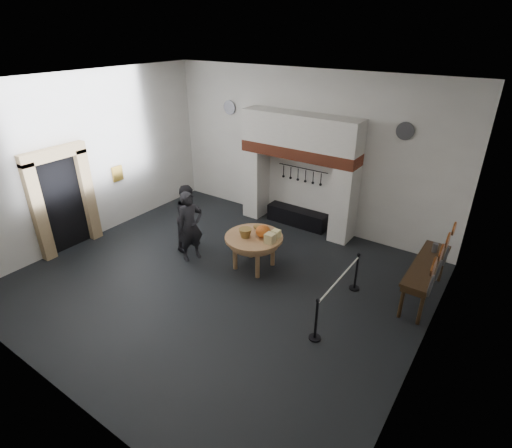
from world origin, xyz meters
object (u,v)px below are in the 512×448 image
Objects in this scene: barrier_post_near at (316,320)px; barrier_post_far at (356,272)px; side_table at (427,265)px; visitor_near at (190,226)px; visitor_far at (190,217)px; work_table at (254,237)px; iron_range at (297,217)px.

barrier_post_near is 1.00× the size of barrier_post_far.
side_table is 2.44× the size of barrier_post_near.
side_table is at bearing -50.40° from visitor_near.
visitor_far is at bearing -170.94° from barrier_post_far.
iron_range is at bearing 96.01° from work_table.
barrier_post_near is at bearing -56.56° from iron_range.
barrier_post_near is at bearing -30.47° from work_table.
visitor_near is 2.05× the size of barrier_post_far.
work_table is at bearing -87.38° from visitor_far.
visitor_far is (-1.99, -0.16, 0.07)m from work_table.
work_table is 1.59× the size of barrier_post_near.
visitor_far reaches higher than iron_range.
barrier_post_near is (4.45, -1.29, -0.46)m from visitor_far.
visitor_near reaches higher than barrier_post_near.
work_table is 2.89m from barrier_post_near.
visitor_near is at bearing -164.68° from barrier_post_far.
side_table is 2.89m from barrier_post_near.
barrier_post_far reaches higher than iron_range.
visitor_near is at bearing -160.57° from work_table.
work_table is at bearing -47.80° from visitor_near.
barrier_post_near is at bearing -79.63° from visitor_near.
visitor_far is 4.53m from barrier_post_far.
barrier_post_near reaches higher than work_table.
visitor_near reaches higher than work_table.
iron_range is at bearing 141.79° from barrier_post_far.
visitor_far reaches higher than barrier_post_near.
barrier_post_near is (2.75, -4.16, 0.20)m from iron_range.
barrier_post_far is at bearing -82.92° from visitor_far.
visitor_far is (-0.40, 0.40, -0.02)m from visitor_near.
barrier_post_far is at bearing 12.58° from work_table.
iron_range is 1.05× the size of visitor_far.
side_table is (3.81, 1.07, 0.03)m from work_table.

